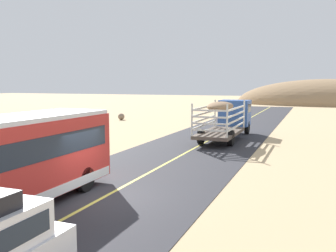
% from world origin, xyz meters
% --- Properties ---
extents(ground_plane, '(240.00, 240.00, 0.00)m').
position_xyz_m(ground_plane, '(0.00, 0.00, 0.00)').
color(ground_plane, tan).
extents(road_surface, '(8.00, 120.00, 0.02)m').
position_xyz_m(road_surface, '(0.00, 0.00, 0.01)').
color(road_surface, '#2D2D33').
rests_on(road_surface, ground).
extents(road_centre_line, '(0.16, 117.60, 0.00)m').
position_xyz_m(road_centre_line, '(0.00, 0.00, 0.02)').
color(road_centre_line, '#D8CC4C').
rests_on(road_centre_line, road_surface).
extents(livestock_truck, '(2.53, 9.70, 3.02)m').
position_xyz_m(livestock_truck, '(1.03, 17.93, 1.79)').
color(livestock_truck, '#3359A5').
rests_on(livestock_truck, road_surface).
extents(boulder_near_shoulder, '(0.72, 0.99, 0.77)m').
position_xyz_m(boulder_near_shoulder, '(-14.14, 27.51, 0.38)').
color(boulder_near_shoulder, '#84705B').
rests_on(boulder_near_shoulder, ground).
extents(boulder_mid_field, '(1.34, 1.48, 1.38)m').
position_xyz_m(boulder_mid_field, '(-21.86, 25.06, 0.69)').
color(boulder_mid_field, '#756656').
rests_on(boulder_mid_field, ground).
extents(distant_hill, '(38.26, 23.11, 10.59)m').
position_xyz_m(distant_hill, '(10.19, 74.03, 0.00)').
color(distant_hill, '#957553').
rests_on(distant_hill, ground).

